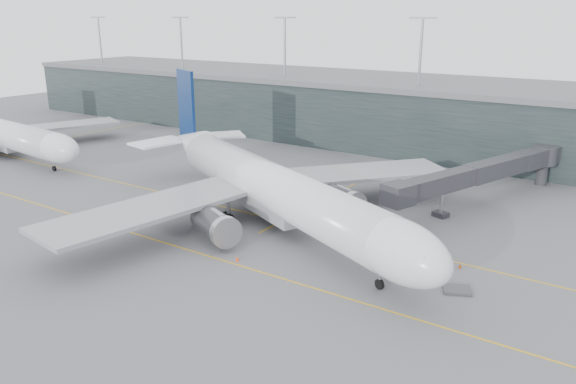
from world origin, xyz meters
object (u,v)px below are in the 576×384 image
Objects in this scene: jet_bridge at (488,166)px; gse_cart at (407,268)px; second_aircraft at (1,133)px; main_aircraft at (271,188)px.

gse_cart is (0.71, -36.11, -4.60)m from jet_bridge.
jet_bridge is at bearing 22.16° from second_aircraft.
main_aircraft is at bearing 3.89° from second_aircraft.
main_aircraft is 1.48× the size of jet_bridge.
main_aircraft is 30.92× the size of gse_cart.
gse_cart is at bearing 13.07° from main_aircraft.
second_aircraft is at bearing 170.69° from gse_cart.
second_aircraft is at bearing -156.75° from main_aircraft.
second_aircraft is (-74.60, 1.80, -0.72)m from main_aircraft.
main_aircraft is 24.33m from gse_cart.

